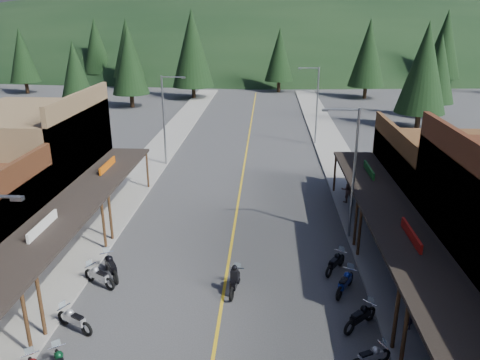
% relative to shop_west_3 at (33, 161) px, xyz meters
% --- Properties ---
extents(ground, '(220.00, 220.00, 0.00)m').
position_rel_shop_west_3_xyz_m(ground, '(13.78, -11.30, -3.52)').
color(ground, '#38383A').
rests_on(ground, ground).
extents(centerline, '(0.15, 90.00, 0.01)m').
position_rel_shop_west_3_xyz_m(centerline, '(13.78, 8.70, -3.51)').
color(centerline, gold).
rests_on(centerline, ground).
extents(sidewalk_west, '(3.40, 94.00, 0.15)m').
position_rel_shop_west_3_xyz_m(sidewalk_west, '(5.08, 8.70, -3.44)').
color(sidewalk_west, gray).
rests_on(sidewalk_west, ground).
extents(sidewalk_east, '(3.40, 94.00, 0.15)m').
position_rel_shop_west_3_xyz_m(sidewalk_east, '(22.48, 8.70, -3.44)').
color(sidewalk_east, gray).
rests_on(sidewalk_east, ground).
extents(shop_west_3, '(10.90, 10.20, 8.20)m').
position_rel_shop_west_3_xyz_m(shop_west_3, '(0.00, 0.00, 0.00)').
color(shop_west_3, brown).
rests_on(shop_west_3, ground).
extents(shop_east_3, '(10.90, 10.20, 6.20)m').
position_rel_shop_west_3_xyz_m(shop_east_3, '(27.54, 0.00, -0.99)').
color(shop_east_3, '#4C2D16').
rests_on(shop_east_3, ground).
extents(streetlight_1, '(2.16, 0.18, 8.00)m').
position_rel_shop_west_3_xyz_m(streetlight_1, '(6.83, 10.70, 0.94)').
color(streetlight_1, gray).
rests_on(streetlight_1, ground).
extents(streetlight_2, '(2.16, 0.18, 8.00)m').
position_rel_shop_west_3_xyz_m(streetlight_2, '(20.74, -3.30, 0.94)').
color(streetlight_2, gray).
rests_on(streetlight_2, ground).
extents(streetlight_3, '(2.16, 0.18, 8.00)m').
position_rel_shop_west_3_xyz_m(streetlight_3, '(20.74, 18.70, 0.94)').
color(streetlight_3, gray).
rests_on(streetlight_3, ground).
extents(ridge_hill, '(310.00, 140.00, 60.00)m').
position_rel_shop_west_3_xyz_m(ridge_hill, '(13.78, 123.70, -3.52)').
color(ridge_hill, black).
rests_on(ridge_hill, ground).
extents(pine_0, '(5.04, 5.04, 11.00)m').
position_rel_shop_west_3_xyz_m(pine_0, '(-26.22, 50.70, 2.96)').
color(pine_0, black).
rests_on(pine_0, ground).
extents(pine_1, '(5.88, 5.88, 12.50)m').
position_rel_shop_west_3_xyz_m(pine_1, '(-10.22, 58.70, 3.72)').
color(pine_1, black).
rests_on(pine_1, ground).
extents(pine_2, '(6.72, 6.72, 14.00)m').
position_rel_shop_west_3_xyz_m(pine_2, '(3.78, 46.70, 4.47)').
color(pine_2, black).
rests_on(pine_2, ground).
extents(pine_3, '(5.04, 5.04, 11.00)m').
position_rel_shop_west_3_xyz_m(pine_3, '(17.78, 54.70, 2.96)').
color(pine_3, black).
rests_on(pine_3, ground).
extents(pine_4, '(5.88, 5.88, 12.50)m').
position_rel_shop_west_3_xyz_m(pine_4, '(31.78, 48.70, 3.72)').
color(pine_4, black).
rests_on(pine_4, ground).
extents(pine_5, '(6.72, 6.72, 14.00)m').
position_rel_shop_west_3_xyz_m(pine_5, '(47.78, 60.70, 4.47)').
color(pine_5, black).
rests_on(pine_5, ground).
extents(pine_7, '(5.88, 5.88, 12.50)m').
position_rel_shop_west_3_xyz_m(pine_7, '(-18.22, 64.70, 3.72)').
color(pine_7, black).
rests_on(pine_7, ground).
extents(pine_8, '(4.48, 4.48, 10.00)m').
position_rel_shop_west_3_xyz_m(pine_8, '(-8.22, 28.70, 2.46)').
color(pine_8, black).
rests_on(pine_8, ground).
extents(pine_9, '(4.93, 4.93, 10.80)m').
position_rel_shop_west_3_xyz_m(pine_9, '(37.78, 33.70, 2.86)').
color(pine_9, black).
rests_on(pine_9, ground).
extents(pine_10, '(5.38, 5.38, 11.60)m').
position_rel_shop_west_3_xyz_m(pine_10, '(-4.22, 38.70, 3.27)').
color(pine_10, black).
rests_on(pine_10, ground).
extents(pine_11, '(5.82, 5.82, 12.40)m').
position_rel_shop_west_3_xyz_m(pine_11, '(33.78, 26.70, 3.67)').
color(pine_11, black).
rests_on(pine_11, ground).
extents(bike_west_7, '(2.13, 1.57, 1.17)m').
position_rel_shop_west_3_xyz_m(bike_west_7, '(7.66, -12.99, -2.93)').
color(bike_west_7, '#ACACB2').
rests_on(bike_west_7, ground).
extents(bike_west_8, '(2.15, 1.65, 1.19)m').
position_rel_shop_west_3_xyz_m(bike_west_8, '(7.52, -9.46, -2.92)').
color(bike_west_8, '#A8A9AE').
rests_on(bike_west_8, ground).
extents(bike_west_9, '(1.90, 2.38, 1.33)m').
position_rel_shop_west_3_xyz_m(bike_west_9, '(7.85, -8.58, -2.85)').
color(bike_west_9, black).
rests_on(bike_west_9, ground).
extents(bike_east_6, '(1.95, 1.39, 1.07)m').
position_rel_shop_west_3_xyz_m(bike_east_6, '(19.87, -14.54, -2.99)').
color(bike_east_6, '#A7A7AD').
rests_on(bike_east_6, ground).
extents(bike_east_7, '(2.01, 1.97, 1.21)m').
position_rel_shop_west_3_xyz_m(bike_east_7, '(19.94, -12.10, -2.92)').
color(bike_east_7, black).
rests_on(bike_east_7, ground).
extents(bike_east_8, '(1.65, 2.22, 1.22)m').
position_rel_shop_west_3_xyz_m(bike_east_8, '(19.70, -9.37, -2.91)').
color(bike_east_8, navy).
rests_on(bike_east_8, ground).
extents(bike_east_9, '(1.69, 2.09, 1.17)m').
position_rel_shop_west_3_xyz_m(bike_east_9, '(19.50, -7.38, -2.93)').
color(bike_east_9, black).
rests_on(bike_east_9, ground).
extents(rider_on_bike, '(0.98, 2.19, 1.61)m').
position_rel_shop_west_3_xyz_m(rider_on_bike, '(14.33, -9.64, -2.87)').
color(rider_on_bike, black).
rests_on(rider_on_bike, ground).
extents(pedestrian_east_a, '(0.44, 0.62, 1.60)m').
position_rel_shop_west_3_xyz_m(pedestrian_east_a, '(21.99, -12.17, -2.57)').
color(pedestrian_east_a, '#231C2B').
rests_on(pedestrian_east_a, sidewalk_east).
extents(pedestrian_east_b, '(0.99, 0.65, 1.91)m').
position_rel_shop_west_3_xyz_m(pedestrian_east_b, '(21.61, 2.22, -2.41)').
color(pedestrian_east_b, brown).
rests_on(pedestrian_east_b, sidewalk_east).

